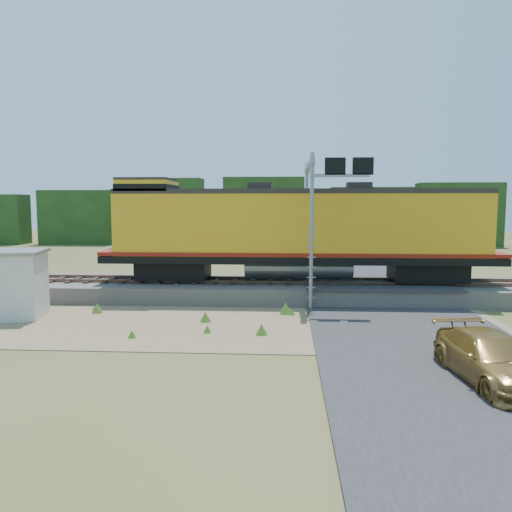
# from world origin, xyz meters

# --- Properties ---
(ground) EXTENTS (140.00, 140.00, 0.00)m
(ground) POSITION_xyz_m (0.00, 0.00, 0.00)
(ground) COLOR #475123
(ground) RESTS_ON ground
(ballast) EXTENTS (70.00, 5.00, 0.80)m
(ballast) POSITION_xyz_m (0.00, 6.00, 0.40)
(ballast) COLOR slate
(ballast) RESTS_ON ground
(rails) EXTENTS (70.00, 1.54, 0.16)m
(rails) POSITION_xyz_m (0.00, 6.00, 0.88)
(rails) COLOR brown
(rails) RESTS_ON ballast
(dirt_shoulder) EXTENTS (26.00, 8.00, 0.03)m
(dirt_shoulder) POSITION_xyz_m (-2.00, 0.50, 0.01)
(dirt_shoulder) COLOR #8C7754
(dirt_shoulder) RESTS_ON ground
(road) EXTENTS (7.00, 66.00, 0.86)m
(road) POSITION_xyz_m (7.00, 0.74, 0.09)
(road) COLOR #38383A
(road) RESTS_ON ground
(tree_line_north) EXTENTS (130.00, 3.00, 6.50)m
(tree_line_north) POSITION_xyz_m (0.00, 38.00, 3.07)
(tree_line_north) COLOR #1C3A15
(tree_line_north) RESTS_ON ground
(weed_clumps) EXTENTS (15.00, 6.20, 0.56)m
(weed_clumps) POSITION_xyz_m (-3.50, 0.10, 0.00)
(weed_clumps) COLOR #3F6C1E
(weed_clumps) RESTS_ON ground
(locomotive) EXTENTS (19.15, 2.92, 4.94)m
(locomotive) POSITION_xyz_m (2.89, 6.00, 3.40)
(locomotive) COLOR black
(locomotive) RESTS_ON rails
(shed) EXTENTS (2.77, 2.77, 2.78)m
(shed) POSITION_xyz_m (-8.49, 0.98, 1.40)
(shed) COLOR silver
(shed) RESTS_ON ground
(signal_gantry) EXTENTS (2.71, 6.20, 6.84)m
(signal_gantry) POSITION_xyz_m (4.00, 5.34, 5.14)
(signal_gantry) COLOR gray
(signal_gantry) RESTS_ON ground
(car) EXTENTS (2.21, 4.52, 1.27)m
(car) POSITION_xyz_m (7.93, -5.49, 0.63)
(car) COLOR olive
(car) RESTS_ON ground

